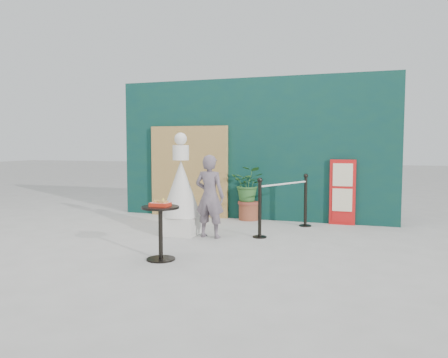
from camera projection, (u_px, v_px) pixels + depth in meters
ground at (199, 252)px, 6.52m from camera, size 60.00×60.00×0.00m
back_wall at (253, 149)px, 9.38m from camera, size 6.00×0.30×3.00m
bamboo_fence at (189, 171)px, 9.66m from camera, size 1.80×0.08×2.00m
woman at (210, 196)px, 7.47m from camera, size 0.54×0.37×1.43m
menu_board at (342, 192)px, 8.66m from camera, size 0.50×0.07×1.30m
statue at (181, 193)px, 7.74m from camera, size 0.71×0.71×1.81m
cafe_table at (161, 224)px, 6.03m from camera, size 0.52×0.52×0.75m
food_basket at (160, 204)px, 6.00m from camera, size 0.26×0.19×0.11m
planter at (249, 189)px, 9.21m from camera, size 0.67×0.58×1.14m
stanchion_barrier at (284, 205)px, 8.00m from camera, size 0.84×1.54×1.03m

